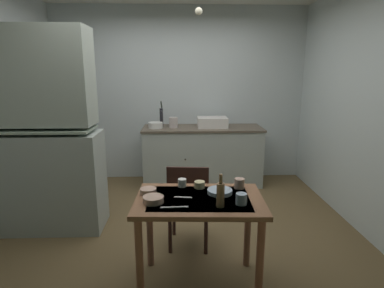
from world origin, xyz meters
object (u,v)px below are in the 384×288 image
(sink_basin, at_px, (212,122))
(chair_far_side, at_px, (189,202))
(hand_pump, at_px, (161,116))
(mixing_bowl_counter, at_px, (156,125))
(glass_bottle, at_px, (220,194))
(dining_table, at_px, (199,213))
(serving_bowl_wide, at_px, (153,199))
(hutch_cabinet, at_px, (49,139))
(mug_dark, at_px, (182,183))

(sink_basin, distance_m, chair_far_side, 1.95)
(hand_pump, xyz_separation_m, mixing_bowl_counter, (-0.08, -0.10, -0.13))
(mixing_bowl_counter, height_order, glass_bottle, glass_bottle)
(dining_table, distance_m, serving_bowl_wide, 0.38)
(mixing_bowl_counter, relative_size, serving_bowl_wide, 1.35)
(glass_bottle, bearing_deg, hutch_cabinet, 144.48)
(glass_bottle, bearing_deg, mixing_bowl_counter, 104.53)
(dining_table, bearing_deg, chair_far_side, 97.07)
(hand_pump, xyz_separation_m, glass_bottle, (0.57, -2.61, -0.20))
(mixing_bowl_counter, distance_m, glass_bottle, 2.60)
(serving_bowl_wide, distance_m, mug_dark, 0.39)
(mixing_bowl_counter, distance_m, chair_far_side, 1.90)
(hutch_cabinet, xyz_separation_m, mug_dark, (1.40, -0.78, -0.21))
(chair_far_side, relative_size, glass_bottle, 3.52)
(mixing_bowl_counter, relative_size, chair_far_side, 0.24)
(serving_bowl_wide, height_order, glass_bottle, glass_bottle)
(chair_far_side, bearing_deg, hand_pump, 100.82)
(mixing_bowl_counter, height_order, dining_table, mixing_bowl_counter)
(mixing_bowl_counter, bearing_deg, hutch_cabinet, -127.57)
(mug_dark, bearing_deg, sink_basin, 77.89)
(dining_table, bearing_deg, hutch_cabinet, 146.02)
(mixing_bowl_counter, xyz_separation_m, dining_table, (0.51, -2.35, -0.29))
(hand_pump, xyz_separation_m, mug_dark, (0.30, -2.20, -0.26))
(sink_basin, xyz_separation_m, glass_bottle, (-0.19, -2.56, -0.11))
(hutch_cabinet, height_order, hand_pump, hutch_cabinet)
(sink_basin, relative_size, mug_dark, 6.19)
(dining_table, distance_m, glass_bottle, 0.31)
(hutch_cabinet, xyz_separation_m, mixing_bowl_counter, (1.02, 1.32, -0.08))
(glass_bottle, bearing_deg, chair_far_side, 106.25)
(hand_pump, distance_m, serving_bowl_wide, 2.53)
(serving_bowl_wide, bearing_deg, mug_dark, 56.14)
(serving_bowl_wide, bearing_deg, hutch_cabinet, 137.10)
(hand_pump, distance_m, glass_bottle, 2.68)
(serving_bowl_wide, bearing_deg, sink_basin, 74.69)
(mug_dark, bearing_deg, mixing_bowl_counter, 100.26)
(chair_far_side, xyz_separation_m, glass_bottle, (0.21, -0.72, 0.38))
(hutch_cabinet, xyz_separation_m, glass_bottle, (1.67, -1.19, -0.15))
(sink_basin, distance_m, serving_bowl_wide, 2.57)
(chair_far_side, height_order, glass_bottle, glass_bottle)
(dining_table, bearing_deg, serving_bowl_wide, -168.76)
(dining_table, relative_size, glass_bottle, 4.10)
(hand_pump, distance_m, mixing_bowl_counter, 0.18)
(sink_basin, height_order, glass_bottle, sink_basin)
(hand_pump, bearing_deg, chair_far_side, -79.18)
(mixing_bowl_counter, xyz_separation_m, glass_bottle, (0.65, -2.51, -0.07))
(hand_pump, relative_size, serving_bowl_wide, 2.50)
(sink_basin, xyz_separation_m, serving_bowl_wide, (-0.68, -2.47, -0.18))
(chair_far_side, bearing_deg, hutch_cabinet, 162.14)
(dining_table, distance_m, chair_far_side, 0.59)
(mixing_bowl_counter, xyz_separation_m, mug_dark, (0.38, -2.10, -0.14))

